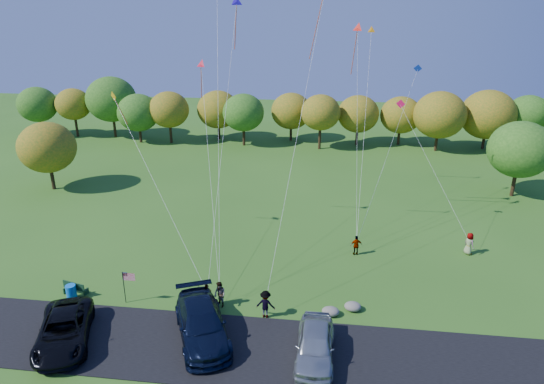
{
  "coord_description": "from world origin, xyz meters",
  "views": [
    {
      "loc": [
        6.1,
        -25.23,
        17.78
      ],
      "look_at": [
        2.1,
        6.0,
        5.49
      ],
      "focal_mm": 32.0,
      "sensor_mm": 36.0,
      "label": 1
    }
  ],
  "objects_px": {
    "minivan_silver": "(315,345)",
    "trash_barrel": "(71,292)",
    "flyer_c": "(265,304)",
    "flyer_b": "(220,295)",
    "minivan_dark": "(64,330)",
    "park_bench": "(75,288)",
    "minivan_navy": "(202,324)",
    "flyer_e": "(469,244)",
    "flyer_a": "(208,296)",
    "flyer_d": "(356,245)"
  },
  "relations": [
    {
      "from": "minivan_navy",
      "to": "park_bench",
      "type": "xyz_separation_m",
      "value": [
        -9.41,
        3.27,
        -0.48
      ]
    },
    {
      "from": "trash_barrel",
      "to": "flyer_a",
      "type": "bearing_deg",
      "value": 1.88
    },
    {
      "from": "flyer_d",
      "to": "flyer_e",
      "type": "xyz_separation_m",
      "value": [
        8.45,
        1.2,
        0.08
      ]
    },
    {
      "from": "flyer_a",
      "to": "flyer_d",
      "type": "bearing_deg",
      "value": -5.5
    },
    {
      "from": "minivan_navy",
      "to": "flyer_e",
      "type": "bearing_deg",
      "value": 11.49
    },
    {
      "from": "flyer_d",
      "to": "minivan_dark",
      "type": "bearing_deg",
      "value": 23.87
    },
    {
      "from": "minivan_dark",
      "to": "minivan_navy",
      "type": "relative_size",
      "value": 0.92
    },
    {
      "from": "trash_barrel",
      "to": "flyer_e",
      "type": "bearing_deg",
      "value": 19.43
    },
    {
      "from": "flyer_c",
      "to": "flyer_d",
      "type": "xyz_separation_m",
      "value": [
        5.7,
        8.61,
        -0.11
      ]
    },
    {
      "from": "flyer_d",
      "to": "trash_barrel",
      "type": "distance_m",
      "value": 20.14
    },
    {
      "from": "minivan_silver",
      "to": "trash_barrel",
      "type": "distance_m",
      "value": 16.23
    },
    {
      "from": "minivan_navy",
      "to": "flyer_d",
      "type": "relative_size",
      "value": 4.06
    },
    {
      "from": "minivan_navy",
      "to": "park_bench",
      "type": "distance_m",
      "value": 9.97
    },
    {
      "from": "flyer_a",
      "to": "flyer_b",
      "type": "xyz_separation_m",
      "value": [
        0.77,
        0.09,
        0.09
      ]
    },
    {
      "from": "minivan_navy",
      "to": "trash_barrel",
      "type": "bearing_deg",
      "value": 139.78
    },
    {
      "from": "flyer_e",
      "to": "minivan_dark",
      "type": "bearing_deg",
      "value": 88.71
    },
    {
      "from": "minivan_navy",
      "to": "flyer_d",
      "type": "xyz_separation_m",
      "value": [
        8.98,
        11.06,
        -0.2
      ]
    },
    {
      "from": "flyer_e",
      "to": "flyer_d",
      "type": "bearing_deg",
      "value": 68.03
    },
    {
      "from": "minivan_dark",
      "to": "minivan_silver",
      "type": "height_order",
      "value": "minivan_silver"
    },
    {
      "from": "flyer_d",
      "to": "park_bench",
      "type": "relative_size",
      "value": 0.94
    },
    {
      "from": "park_bench",
      "to": "flyer_b",
      "type": "bearing_deg",
      "value": 13.74
    },
    {
      "from": "minivan_dark",
      "to": "park_bench",
      "type": "bearing_deg",
      "value": 91.8
    },
    {
      "from": "flyer_a",
      "to": "trash_barrel",
      "type": "distance_m",
      "value": 8.93
    },
    {
      "from": "flyer_b",
      "to": "flyer_d",
      "type": "height_order",
      "value": "flyer_b"
    },
    {
      "from": "minivan_navy",
      "to": "flyer_a",
      "type": "relative_size",
      "value": 4.15
    },
    {
      "from": "minivan_dark",
      "to": "flyer_b",
      "type": "bearing_deg",
      "value": 9.98
    },
    {
      "from": "flyer_a",
      "to": "flyer_c",
      "type": "xyz_separation_m",
      "value": [
        3.75,
        -0.64,
        0.12
      ]
    },
    {
      "from": "minivan_dark",
      "to": "flyer_d",
      "type": "height_order",
      "value": "minivan_dark"
    },
    {
      "from": "flyer_c",
      "to": "flyer_b",
      "type": "bearing_deg",
      "value": -8.7
    },
    {
      "from": "flyer_b",
      "to": "flyer_e",
      "type": "bearing_deg",
      "value": 68.46
    },
    {
      "from": "flyer_e",
      "to": "trash_barrel",
      "type": "bearing_deg",
      "value": 79.37
    },
    {
      "from": "flyer_c",
      "to": "park_bench",
      "type": "relative_size",
      "value": 1.07
    },
    {
      "from": "flyer_b",
      "to": "minivan_dark",
      "type": "bearing_deg",
      "value": -108.92
    },
    {
      "from": "minivan_navy",
      "to": "flyer_d",
      "type": "bearing_deg",
      "value": 27.29
    },
    {
      "from": "flyer_c",
      "to": "trash_barrel",
      "type": "xyz_separation_m",
      "value": [
        -12.67,
        0.35,
        -0.41
      ]
    },
    {
      "from": "flyer_a",
      "to": "trash_barrel",
      "type": "height_order",
      "value": "flyer_a"
    },
    {
      "from": "minivan_navy",
      "to": "minivan_silver",
      "type": "relative_size",
      "value": 1.27
    },
    {
      "from": "flyer_d",
      "to": "park_bench",
      "type": "xyz_separation_m",
      "value": [
        -18.39,
        -7.78,
        -0.28
      ]
    },
    {
      "from": "flyer_b",
      "to": "flyer_d",
      "type": "xyz_separation_m",
      "value": [
        8.68,
        7.88,
        -0.07
      ]
    },
    {
      "from": "minivan_silver",
      "to": "park_bench",
      "type": "distance_m",
      "value": 16.36
    },
    {
      "from": "minivan_dark",
      "to": "flyer_b",
      "type": "height_order",
      "value": "flyer_b"
    },
    {
      "from": "flyer_d",
      "to": "minivan_silver",
      "type": "bearing_deg",
      "value": 64.58
    },
    {
      "from": "minivan_dark",
      "to": "flyer_d",
      "type": "relative_size",
      "value": 3.73
    },
    {
      "from": "flyer_b",
      "to": "flyer_e",
      "type": "xyz_separation_m",
      "value": [
        17.13,
        9.08,
        0.02
      ]
    },
    {
      "from": "flyer_e",
      "to": "trash_barrel",
      "type": "height_order",
      "value": "flyer_e"
    },
    {
      "from": "minivan_dark",
      "to": "flyer_a",
      "type": "bearing_deg",
      "value": 12.14
    },
    {
      "from": "minivan_silver",
      "to": "flyer_e",
      "type": "distance_m",
      "value": 17.18
    },
    {
      "from": "minivan_silver",
      "to": "flyer_c",
      "type": "bearing_deg",
      "value": 132.92
    },
    {
      "from": "minivan_navy",
      "to": "flyer_c",
      "type": "relative_size",
      "value": 3.57
    },
    {
      "from": "flyer_b",
      "to": "park_bench",
      "type": "distance_m",
      "value": 9.71
    }
  ]
}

